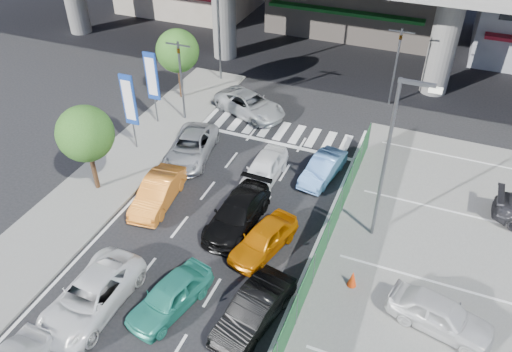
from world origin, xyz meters
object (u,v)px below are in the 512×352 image
at_px(kei_truck_front_right, 323,168).
at_px(crossing_wagon_silver, 250,105).
at_px(signboard_far, 152,79).
at_px(street_lamp_left, 220,15).
at_px(traffic_light_right, 399,48).
at_px(taxi_teal_mid, 170,296).
at_px(traffic_light_left, 180,62).
at_px(wagon_silver_front_left, 191,147).
at_px(traffic_cone, 352,279).
at_px(hatch_black_mid_right, 254,310).
at_px(taxi_orange_right, 264,239).
at_px(sedan_white_mid_left, 91,297).
at_px(sedan_white_front_mid, 264,169).
at_px(tree_near, 85,134).
at_px(signboard_near, 129,102).
at_px(parked_sedan_white, 441,315).
at_px(tree_far, 178,51).
at_px(taxi_orange_left, 158,192).
at_px(street_lamp_right, 392,150).
at_px(sedan_black_mid, 237,213).

xyz_separation_m(kei_truck_front_right, crossing_wagon_silver, (-6.25, 4.85, 0.08)).
bearing_deg(signboard_far, street_lamp_left, 79.69).
bearing_deg(traffic_light_right, taxi_teal_mid, -104.09).
xyz_separation_m(traffic_light_left, kei_truck_front_right, (9.82, -2.63, -3.33)).
distance_m(wagon_silver_front_left, traffic_cone, 12.21).
height_order(taxi_teal_mid, hatch_black_mid_right, hatch_black_mid_right).
relative_size(taxi_orange_right, crossing_wagon_silver, 0.78).
height_order(traffic_light_left, traffic_light_right, same).
height_order(sedan_white_mid_left, sedan_white_front_mid, same).
xyz_separation_m(tree_near, kei_truck_front_right, (10.62, 5.37, -2.78)).
distance_m(signboard_near, taxi_orange_right, 11.26).
bearing_deg(parked_sedan_white, tree_far, 67.80).
height_order(tree_near, crossing_wagon_silver, tree_near).
bearing_deg(taxi_orange_left, traffic_light_left, 102.78).
xyz_separation_m(tree_near, taxi_orange_right, (9.67, -0.87, -2.73)).
xyz_separation_m(street_lamp_left, wagon_silver_front_left, (2.50, -9.56, -4.10)).
bearing_deg(kei_truck_front_right, sedan_white_front_mid, -145.43).
relative_size(signboard_far, taxi_teal_mid, 1.20).
bearing_deg(taxi_teal_mid, tree_near, 158.51).
relative_size(street_lamp_right, tree_far, 1.67).
height_order(signboard_far, tree_far, tree_far).
bearing_deg(street_lamp_left, taxi_orange_right, -58.84).
bearing_deg(sedan_white_mid_left, signboard_near, 115.41).
height_order(street_lamp_left, sedan_white_front_mid, street_lamp_left).
xyz_separation_m(tree_far, sedan_white_mid_left, (5.35, -16.98, -2.70)).
bearing_deg(sedan_black_mid, crossing_wagon_silver, 111.33).
distance_m(hatch_black_mid_right, taxi_orange_left, 8.67).
relative_size(traffic_light_right, tree_far, 1.08).
relative_size(signboard_near, parked_sedan_white, 1.18).
bearing_deg(tree_far, hatch_black_mid_right, -52.71).
height_order(traffic_light_right, taxi_orange_right, traffic_light_right).
xyz_separation_m(signboard_far, crossing_wagon_silver, (4.97, 3.23, -2.38)).
bearing_deg(sedan_white_mid_left, taxi_teal_mid, 24.10).
bearing_deg(kei_truck_front_right, crossing_wagon_silver, 151.62).
bearing_deg(taxi_orange_right, taxi_orange_left, -175.31).
bearing_deg(traffic_cone, taxi_orange_left, 170.83).
height_order(traffic_light_right, wagon_silver_front_left, traffic_light_right).
distance_m(tree_far, wagon_silver_front_left, 7.74).
bearing_deg(traffic_cone, taxi_teal_mid, -149.53).
bearing_deg(parked_sedan_white, traffic_light_right, 28.64).
bearing_deg(kei_truck_front_right, wagon_silver_front_left, -163.37).
height_order(taxi_orange_right, kei_truck_front_right, taxi_orange_right).
height_order(hatch_black_mid_right, sedan_white_front_mid, same).
bearing_deg(sedan_white_front_mid, crossing_wagon_silver, 118.93).
xyz_separation_m(sedan_white_mid_left, wagon_silver_front_left, (-1.37, 10.92, -0.02)).
bearing_deg(traffic_cone, hatch_black_mid_right, -134.15).
distance_m(street_lamp_left, kei_truck_front_right, 13.81).
distance_m(taxi_teal_mid, taxi_orange_right, 4.93).
relative_size(signboard_near, hatch_black_mid_right, 1.12).
relative_size(street_lamp_left, kei_truck_front_right, 2.16).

